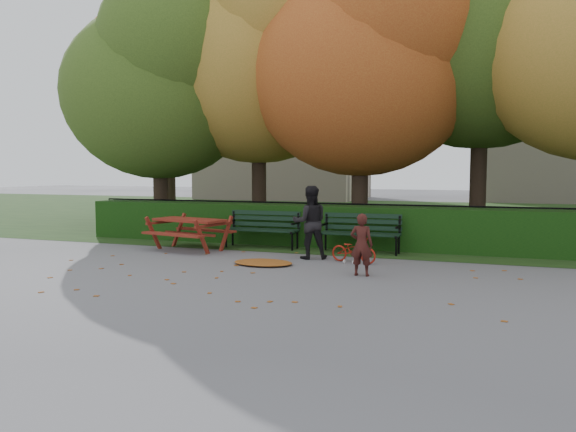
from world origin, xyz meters
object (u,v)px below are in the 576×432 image
(bench_right, at_px, (361,230))
(adult, at_px, (310,222))
(picnic_table, at_px, (189,226))
(tree_a, at_px, (164,78))
(bench_left, at_px, (263,226))
(tree_d, at_px, (498,12))
(child, at_px, (362,245))
(bicycle, at_px, (354,250))
(tree_b, at_px, (266,49))
(tree_c, at_px, (372,56))
(tree_f, at_px, (172,64))

(bench_right, height_order, adult, adult)
(picnic_table, height_order, adult, adult)
(tree_a, distance_m, bench_left, 5.89)
(tree_d, relative_size, adult, 6.21)
(child, bearing_deg, tree_d, -109.62)
(tree_d, relative_size, child, 8.61)
(picnic_table, xyz_separation_m, bicycle, (4.04, -0.45, -0.31))
(tree_b, bearing_deg, bench_right, -40.67)
(picnic_table, distance_m, child, 4.83)
(picnic_table, xyz_separation_m, adult, (3.05, -0.27, 0.20))
(adult, bearing_deg, tree_d, -151.45)
(tree_c, bearing_deg, bench_left, -133.36)
(picnic_table, bearing_deg, tree_d, 46.16)
(tree_c, xyz_separation_m, bench_left, (-2.13, -2.26, -4.30))
(tree_c, bearing_deg, bench_right, -83.30)
(tree_c, height_order, picnic_table, tree_c)
(picnic_table, bearing_deg, tree_b, 97.55)
(tree_d, height_order, tree_f, tree_d)
(tree_c, distance_m, tree_d, 3.50)
(tree_f, bearing_deg, tree_b, -27.99)
(tree_a, height_order, adult, tree_a)
(bench_left, xyz_separation_m, child, (3.03, -2.74, 0.04))
(tree_b, height_order, adult, tree_b)
(child, height_order, adult, adult)
(tree_c, xyz_separation_m, bicycle, (0.44, -3.67, -4.57))
(tree_d, xyz_separation_m, bicycle, (-2.61, -4.94, -5.72))
(tree_a, xyz_separation_m, adult, (5.47, -3.10, -3.75))
(tree_d, height_order, bicycle, tree_d)
(tree_b, distance_m, bench_right, 6.76)
(tree_c, bearing_deg, adult, -98.96)
(tree_c, height_order, tree_f, tree_f)
(tree_b, height_order, bicycle, tree_b)
(bench_right, height_order, child, child)
(tree_c, height_order, adult, tree_c)
(tree_d, bearing_deg, tree_b, -175.62)
(tree_d, relative_size, tree_f, 1.04)
(tree_a, distance_m, tree_f, 4.31)
(tree_f, height_order, adult, tree_f)
(tree_f, xyz_separation_m, bench_left, (5.83, -5.54, -5.17))
(child, height_order, bicycle, child)
(bench_right, xyz_separation_m, adult, (-0.81, -1.22, 0.25))
(tree_a, xyz_separation_m, tree_d, (9.07, 1.65, 1.46))
(tree_f, bearing_deg, bench_right, -33.92)
(bicycle, bearing_deg, tree_a, 76.92)
(tree_d, xyz_separation_m, child, (-2.15, -6.27, -5.43))
(tree_f, bearing_deg, bicycle, -39.57)
(tree_f, relative_size, bench_right, 5.10)
(tree_c, xyz_separation_m, adult, (-0.55, -3.48, -4.05))
(tree_d, relative_size, picnic_table, 4.87)
(bench_left, bearing_deg, tree_a, 154.24)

